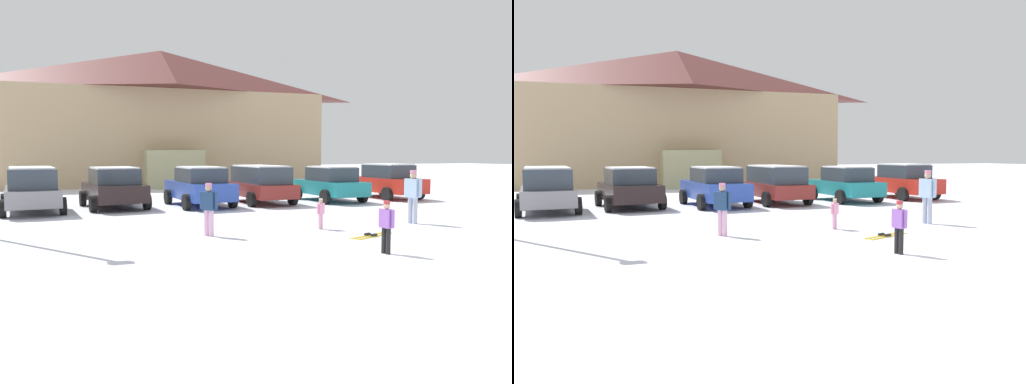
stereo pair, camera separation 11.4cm
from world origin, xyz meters
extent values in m
plane|color=silver|center=(0.00, 0.00, 0.00)|extent=(160.00, 160.00, 0.00)
cube|color=tan|center=(0.89, 29.58, 3.19)|extent=(21.86, 9.53, 6.38)
pyramid|color=#542624|center=(0.89, 29.58, 7.97)|extent=(22.48, 10.15, 3.18)
cube|color=tan|center=(0.67, 24.37, 1.20)|extent=(3.67, 1.95, 2.40)
cube|color=gray|center=(-7.11, 13.38, 0.62)|extent=(2.11, 4.55, 0.60)
cube|color=#2D3842|center=(-7.10, 13.30, 1.28)|extent=(1.82, 3.48, 0.71)
cube|color=white|center=(-7.10, 13.30, 1.66)|extent=(1.70, 3.30, 0.06)
cylinder|color=black|center=(-8.17, 14.68, 0.32)|extent=(0.27, 0.65, 0.64)
cylinder|color=black|center=(-6.26, 14.83, 0.32)|extent=(0.27, 0.65, 0.64)
cylinder|color=black|center=(-7.97, 11.94, 0.32)|extent=(0.27, 0.65, 0.64)
cylinder|color=black|center=(-6.05, 12.09, 0.32)|extent=(0.27, 0.65, 0.64)
cube|color=black|center=(-4.13, 13.81, 0.65)|extent=(2.28, 4.27, 0.66)
cube|color=#2D3842|center=(-4.11, 13.60, 1.29)|extent=(1.86, 2.29, 0.60)
cube|color=white|center=(-4.11, 13.60, 1.62)|extent=(1.74, 2.17, 0.06)
cylinder|color=black|center=(-5.26, 14.97, 0.32)|extent=(0.28, 0.66, 0.64)
cylinder|color=black|center=(-3.24, 15.17, 0.32)|extent=(0.28, 0.66, 0.64)
cylinder|color=black|center=(-5.01, 12.44, 0.32)|extent=(0.28, 0.66, 0.64)
cylinder|color=black|center=(-2.99, 12.64, 0.32)|extent=(0.28, 0.66, 0.64)
cube|color=#2845A6|center=(-0.75, 13.22, 0.67)|extent=(2.06, 4.36, 0.69)
cube|color=#2D3842|center=(-0.74, 13.01, 1.30)|extent=(1.71, 2.31, 0.58)
cube|color=white|center=(-0.74, 13.01, 1.62)|extent=(1.60, 2.19, 0.06)
cylinder|color=black|center=(-1.80, 14.48, 0.32)|extent=(0.26, 0.65, 0.64)
cylinder|color=black|center=(0.13, 14.60, 0.32)|extent=(0.26, 0.65, 0.64)
cylinder|color=black|center=(-1.63, 11.84, 0.32)|extent=(0.26, 0.65, 0.64)
cylinder|color=black|center=(0.30, 11.97, 0.32)|extent=(0.26, 0.65, 0.64)
cube|color=maroon|center=(2.05, 13.43, 0.61)|extent=(1.88, 4.36, 0.58)
cube|color=#2D3842|center=(2.06, 13.35, 1.25)|extent=(1.64, 3.32, 0.70)
cube|color=white|center=(2.06, 13.35, 1.64)|extent=(1.53, 3.15, 0.06)
cylinder|color=black|center=(1.07, 14.74, 0.32)|extent=(0.24, 0.65, 0.64)
cylinder|color=black|center=(2.97, 14.79, 0.32)|extent=(0.24, 0.65, 0.64)
cylinder|color=black|center=(1.14, 12.07, 0.32)|extent=(0.24, 0.65, 0.64)
cylinder|color=black|center=(3.04, 12.12, 0.32)|extent=(0.24, 0.65, 0.64)
cube|color=#1A7B81|center=(5.39, 13.17, 0.63)|extent=(1.89, 4.12, 0.62)
cube|color=#2D3842|center=(5.40, 12.96, 1.24)|extent=(1.62, 2.16, 0.61)
cube|color=white|center=(5.40, 12.96, 1.58)|extent=(1.51, 2.05, 0.06)
cylinder|color=black|center=(4.40, 14.40, 0.32)|extent=(0.24, 0.65, 0.64)
cylinder|color=black|center=(6.31, 14.46, 0.32)|extent=(0.24, 0.65, 0.64)
cylinder|color=black|center=(4.47, 11.88, 0.32)|extent=(0.24, 0.65, 0.64)
cylinder|color=black|center=(6.38, 11.93, 0.32)|extent=(0.24, 0.65, 0.64)
cube|color=red|center=(8.75, 13.52, 0.66)|extent=(1.95, 4.36, 0.69)
cube|color=#2D3842|center=(8.76, 13.31, 1.32)|extent=(1.64, 2.30, 0.62)
cube|color=white|center=(8.76, 13.31, 1.66)|extent=(1.53, 2.18, 0.06)
cylinder|color=black|center=(7.74, 14.80, 0.32)|extent=(0.25, 0.65, 0.64)
cylinder|color=black|center=(9.63, 14.89, 0.32)|extent=(0.25, 0.65, 0.64)
cylinder|color=black|center=(7.87, 12.15, 0.32)|extent=(0.25, 0.65, 0.64)
cylinder|color=black|center=(9.76, 12.24, 0.32)|extent=(0.25, 0.65, 0.64)
cylinder|color=#EDA9C5|center=(0.80, 5.73, 0.22)|extent=(0.08, 0.08, 0.44)
cylinder|color=#EDA9C5|center=(0.89, 5.77, 0.22)|extent=(0.08, 0.08, 0.44)
cube|color=pink|center=(0.85, 5.75, 0.59)|extent=(0.25, 0.21, 0.31)
cylinder|color=pink|center=(0.73, 5.69, 0.60)|extent=(0.06, 0.06, 0.29)
cylinder|color=pink|center=(0.97, 5.81, 0.60)|extent=(0.06, 0.06, 0.29)
sphere|color=tan|center=(0.85, 5.75, 0.81)|extent=(0.11, 0.11, 0.11)
cylinder|color=beige|center=(0.85, 5.75, 0.87)|extent=(0.11, 0.11, 0.05)
cylinder|color=black|center=(0.42, 2.15, 0.29)|extent=(0.10, 0.10, 0.57)
cylinder|color=black|center=(0.44, 2.02, 0.29)|extent=(0.10, 0.10, 0.57)
cube|color=#8D57B4|center=(0.43, 2.09, 0.77)|extent=(0.22, 0.31, 0.40)
cylinder|color=#8D57B4|center=(0.40, 2.26, 0.78)|extent=(0.08, 0.08, 0.38)
cylinder|color=#8D57B4|center=(0.47, 1.91, 0.78)|extent=(0.08, 0.08, 0.38)
sphere|color=tan|center=(0.43, 2.09, 1.05)|extent=(0.15, 0.15, 0.15)
cylinder|color=#AF2E35|center=(0.43, 2.09, 1.13)|extent=(0.14, 0.14, 0.07)
cylinder|color=#E5ABD0|center=(-2.55, 5.84, 0.35)|extent=(0.13, 0.13, 0.69)
cylinder|color=#E5ABD0|center=(-2.44, 5.73, 0.35)|extent=(0.13, 0.13, 0.69)
cube|color=navy|center=(-2.50, 5.78, 0.94)|extent=(0.38, 0.38, 0.49)
cylinder|color=navy|center=(-2.65, 5.94, 0.95)|extent=(0.09, 0.09, 0.46)
cylinder|color=navy|center=(-2.35, 5.63, 0.95)|extent=(0.09, 0.09, 0.46)
sphere|color=tan|center=(-2.50, 5.78, 1.27)|extent=(0.18, 0.18, 0.18)
cylinder|color=pink|center=(-2.50, 5.78, 1.36)|extent=(0.17, 0.17, 0.08)
cylinder|color=#A7B0C9|center=(4.10, 5.62, 0.41)|extent=(0.15, 0.15, 0.82)
cylinder|color=#A7B0C9|center=(4.05, 5.80, 0.41)|extent=(0.15, 0.15, 0.82)
cube|color=#9FBEDE|center=(4.08, 5.71, 1.11)|extent=(0.34, 0.45, 0.58)
cylinder|color=#9FBEDE|center=(4.15, 5.47, 1.12)|extent=(0.11, 0.11, 0.55)
cylinder|color=#9FBEDE|center=(4.01, 5.96, 1.12)|extent=(0.11, 0.11, 0.55)
sphere|color=tan|center=(4.08, 5.71, 1.50)|extent=(0.21, 0.21, 0.21)
cylinder|color=pink|center=(4.08, 5.71, 1.62)|extent=(0.20, 0.20, 0.10)
cube|color=gold|center=(1.47, 4.25, 0.01)|extent=(1.50, 0.68, 0.02)
cube|color=black|center=(1.42, 4.23, 0.05)|extent=(0.22, 0.15, 0.06)
cube|color=gold|center=(1.54, 4.07, 0.01)|extent=(1.50, 0.68, 0.02)
cube|color=black|center=(1.50, 4.05, 0.05)|extent=(0.22, 0.15, 0.06)
camera|label=1|loc=(-6.17, -6.86, 2.18)|focal=35.00mm
camera|label=2|loc=(-6.06, -6.90, 2.18)|focal=35.00mm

